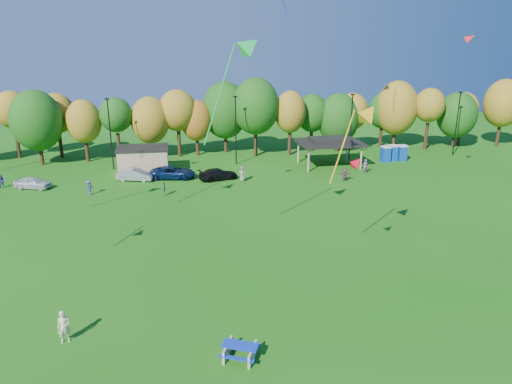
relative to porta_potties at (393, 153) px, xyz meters
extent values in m
plane|color=#19600F|center=(-23.72, -38.12, -1.10)|extent=(160.00, 160.00, 0.00)
cylinder|color=black|center=(-51.76, 10.80, 0.96)|extent=(0.50, 0.50, 4.12)
ellipsoid|color=olive|center=(-51.76, 10.80, 5.76)|extent=(4.78, 4.78, 5.18)
cylinder|color=black|center=(-47.48, 6.07, 0.68)|extent=(0.50, 0.50, 3.56)
ellipsoid|color=#144C0F|center=(-47.48, 6.07, 4.84)|extent=(6.62, 6.62, 8.00)
cylinder|color=black|center=(-45.85, 10.13, 0.80)|extent=(0.50, 0.50, 3.79)
ellipsoid|color=olive|center=(-45.85, 10.13, 5.22)|extent=(4.94, 4.94, 5.58)
cylinder|color=black|center=(-41.74, 6.89, 0.57)|extent=(0.50, 0.50, 3.34)
ellipsoid|color=olive|center=(-41.74, 6.89, 4.47)|extent=(4.61, 4.61, 5.88)
cylinder|color=black|center=(-37.45, 6.72, 0.81)|extent=(0.50, 0.50, 3.82)
ellipsoid|color=#144C0F|center=(-37.45, 6.72, 5.26)|extent=(4.43, 4.43, 4.73)
cylinder|color=black|center=(-33.02, 7.37, 0.53)|extent=(0.50, 0.50, 3.25)
ellipsoid|color=olive|center=(-33.02, 7.37, 4.32)|extent=(5.33, 5.33, 6.53)
cylinder|color=black|center=(-29.17, 7.95, 0.88)|extent=(0.50, 0.50, 3.96)
ellipsoid|color=olive|center=(-29.17, 7.95, 5.51)|extent=(5.31, 5.31, 5.82)
cylinder|color=black|center=(-26.57, 8.22, 0.43)|extent=(0.50, 0.50, 3.05)
ellipsoid|color=#995914|center=(-26.57, 8.22, 3.98)|extent=(4.54, 4.54, 5.87)
cylinder|color=black|center=(-22.30, 9.40, 0.79)|extent=(0.50, 0.50, 3.77)
ellipsoid|color=#144C0F|center=(-22.30, 9.40, 5.19)|extent=(6.69, 6.69, 8.35)
cylinder|color=black|center=(-18.26, 6.41, 1.04)|extent=(0.50, 0.50, 4.28)
ellipsoid|color=#144C0F|center=(-18.26, 6.41, 6.04)|extent=(6.64, 6.64, 8.01)
cylinder|color=black|center=(-13.31, 6.09, 0.78)|extent=(0.50, 0.50, 3.76)
ellipsoid|color=olive|center=(-13.31, 6.09, 5.17)|extent=(4.49, 4.49, 6.02)
cylinder|color=black|center=(-9.44, 8.13, 0.62)|extent=(0.50, 0.50, 3.43)
ellipsoid|color=#144C0F|center=(-9.44, 8.13, 4.62)|extent=(4.77, 4.77, 5.63)
cylinder|color=black|center=(-5.61, 7.27, 0.38)|extent=(0.50, 0.50, 2.95)
ellipsoid|color=#144C0F|center=(-5.61, 7.27, 3.83)|extent=(6.14, 6.14, 7.54)
cylinder|color=black|center=(-3.34, 7.74, 0.66)|extent=(0.50, 0.50, 3.52)
ellipsoid|color=olive|center=(-3.34, 7.74, 4.77)|extent=(4.78, 4.78, 5.53)
cylinder|color=black|center=(2.34, 9.39, 0.60)|extent=(0.50, 0.50, 3.39)
ellipsoid|color=#144C0F|center=(2.34, 9.39, 4.55)|extent=(4.54, 4.54, 5.46)
cylinder|color=black|center=(3.98, 8.11, 0.76)|extent=(0.50, 0.50, 3.72)
ellipsoid|color=olive|center=(3.98, 8.11, 5.10)|extent=(6.32, 6.32, 8.24)
cylinder|color=black|center=(8.27, 6.15, 0.93)|extent=(0.50, 0.50, 4.06)
ellipsoid|color=olive|center=(8.27, 6.15, 5.67)|extent=(4.50, 4.50, 5.13)
cylinder|color=black|center=(13.35, 6.68, 0.43)|extent=(0.50, 0.50, 3.05)
ellipsoid|color=#144C0F|center=(13.35, 6.68, 3.99)|extent=(5.97, 5.97, 7.05)
cylinder|color=black|center=(15.26, 8.23, 0.68)|extent=(0.50, 0.50, 3.55)
ellipsoid|color=olive|center=(15.26, 8.23, 4.83)|extent=(4.60, 4.60, 4.99)
cylinder|color=black|center=(20.78, 6.39, 0.94)|extent=(0.50, 0.50, 4.07)
ellipsoid|color=olive|center=(20.78, 6.39, 5.68)|extent=(5.83, 5.83, 7.42)
cylinder|color=black|center=(-37.72, 1.88, 3.40)|extent=(0.16, 0.16, 9.00)
cube|color=black|center=(-37.72, 1.88, 7.90)|extent=(0.50, 0.25, 0.18)
cylinder|color=black|center=(-21.72, 1.88, 3.40)|extent=(0.16, 0.16, 9.00)
cube|color=black|center=(-21.72, 1.88, 7.90)|extent=(0.50, 0.25, 0.18)
cylinder|color=black|center=(-5.72, 1.88, 3.40)|extent=(0.16, 0.16, 9.00)
cube|color=black|center=(-5.72, 1.88, 7.90)|extent=(0.50, 0.25, 0.18)
cylinder|color=black|center=(10.28, 1.88, 3.40)|extent=(0.16, 0.16, 9.00)
cube|color=black|center=(10.28, 1.88, 7.90)|extent=(0.50, 0.25, 0.18)
cube|color=tan|center=(-33.72, -0.12, 0.40)|extent=(6.00, 4.00, 3.00)
cube|color=black|center=(-33.72, -0.12, 2.03)|extent=(6.30, 4.30, 0.25)
cylinder|color=tan|center=(-13.22, -3.62, 0.40)|extent=(0.24, 0.24, 3.00)
cylinder|color=tan|center=(-6.22, -3.62, 0.40)|extent=(0.24, 0.24, 3.00)
cylinder|color=tan|center=(-13.22, 1.38, 0.40)|extent=(0.24, 0.24, 3.00)
cylinder|color=tan|center=(-6.22, 1.38, 0.40)|extent=(0.24, 0.24, 3.00)
cube|color=black|center=(-9.72, -1.12, 2.05)|extent=(8.20, 6.20, 0.35)
cube|color=black|center=(-9.72, -1.12, 2.45)|extent=(5.00, 3.50, 0.45)
cube|color=#0C42A4|center=(-1.30, -0.27, -0.10)|extent=(1.10, 1.10, 2.00)
cube|color=silver|center=(-1.30, -0.27, 0.99)|extent=(1.15, 1.15, 0.18)
cube|color=#0C42A4|center=(0.00, 0.26, -0.10)|extent=(1.10, 1.10, 2.00)
cube|color=silver|center=(0.00, 0.26, 0.99)|extent=(1.15, 1.15, 0.18)
cube|color=#0C42A4|center=(1.30, 0.01, -0.10)|extent=(1.10, 1.10, 2.00)
cube|color=silver|center=(1.30, 0.01, 0.99)|extent=(1.15, 1.15, 0.18)
cube|color=tan|center=(-27.36, -37.82, -0.73)|extent=(0.72, 1.39, 0.73)
cube|color=tan|center=(-26.15, -38.36, -0.73)|extent=(0.72, 1.39, 0.73)
cube|color=#1434B1|center=(-26.76, -38.09, -0.33)|extent=(1.98, 1.45, 0.06)
cube|color=#1434B1|center=(-27.02, -38.66, -0.65)|extent=(1.77, 0.99, 0.05)
cube|color=#1434B1|center=(-26.49, -37.51, -0.65)|extent=(1.77, 0.99, 0.05)
imported|color=beige|center=(-35.85, -35.15, -0.17)|extent=(0.76, 0.58, 1.86)
imported|color=silver|center=(-45.59, -5.26, -0.41)|extent=(4.34, 2.77, 1.37)
imported|color=gray|center=(-34.53, -3.91, -0.39)|extent=(4.52, 2.58, 1.41)
imported|color=#0C1F4A|center=(-30.14, -3.75, -0.36)|extent=(5.69, 3.35, 1.49)
imported|color=black|center=(-24.81, -5.21, -0.42)|extent=(4.98, 3.01, 1.35)
imported|color=#474292|center=(-49.08, -4.36, -0.31)|extent=(0.83, 0.68, 1.57)
imported|color=#84375A|center=(-10.15, -8.44, -0.31)|extent=(1.48, 0.53, 1.58)
imported|color=#974797|center=(-6.33, -5.29, -0.22)|extent=(0.67, 0.46, 1.76)
imported|color=#76895D|center=(-22.08, -6.37, -0.18)|extent=(1.07, 0.95, 1.84)
imported|color=#4A4497|center=(-38.97, -8.61, -0.31)|extent=(1.16, 1.11, 1.58)
imported|color=#5D8753|center=(-31.07, -10.30, -0.32)|extent=(0.40, 0.92, 1.56)
cone|color=red|center=(-1.00, -15.47, 14.86)|extent=(1.55, 1.52, 1.26)
cone|color=red|center=(-18.29, -31.18, 7.16)|extent=(1.21, 1.03, 1.06)
cone|color=gold|center=(-17.41, -30.41, 10.14)|extent=(2.07, 1.80, 1.74)
cylinder|color=gold|center=(-18.83, -29.92, 7.89)|extent=(1.74, 0.69, 4.73)
cone|color=green|center=(-24.43, -27.23, 14.16)|extent=(2.28, 1.98, 1.95)
cylinder|color=green|center=(-26.43, -26.58, 11.01)|extent=(2.40, 0.87, 6.61)
camera|label=1|loc=(-29.31, -57.58, 14.14)|focal=32.00mm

